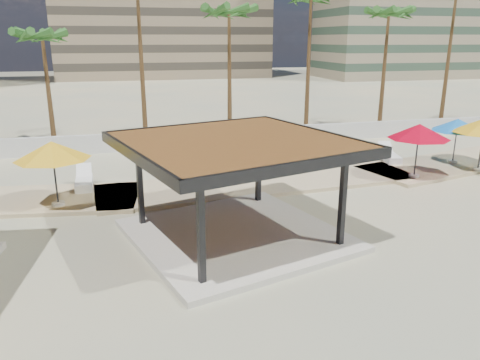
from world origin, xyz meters
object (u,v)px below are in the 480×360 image
object	(u,v)px
lounger_a	(84,182)
lounger_b	(223,171)
lounger_c	(389,156)
umbrella_c	(419,132)
pavilion_central	(236,180)

from	to	relation	value
lounger_a	lounger_b	xyz separation A→B (m)	(6.90, 0.34, 0.01)
lounger_b	lounger_c	size ratio (longest dim) A/B	1.00
lounger_b	lounger_a	bearing A→B (deg)	101.09
lounger_c	lounger_a	bearing A→B (deg)	106.50
umbrella_c	lounger_c	xyz separation A→B (m)	(0.65, 3.45, -2.14)
lounger_c	lounger_b	bearing A→B (deg)	106.85
lounger_b	lounger_c	world-z (taller)	lounger_b
umbrella_c	lounger_b	distance (m)	10.07
umbrella_c	pavilion_central	bearing A→B (deg)	-155.62
lounger_a	lounger_c	distance (m)	17.01
lounger_a	lounger_c	world-z (taller)	lounger_c
umbrella_c	lounger_b	bearing A→B (deg)	163.43
pavilion_central	lounger_a	world-z (taller)	pavilion_central
pavilion_central	lounger_c	distance (m)	14.09
lounger_a	lounger_b	size ratio (longest dim) A/B	0.94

